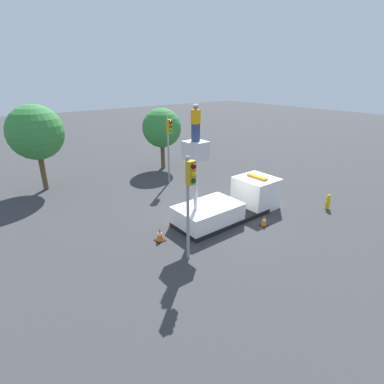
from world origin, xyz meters
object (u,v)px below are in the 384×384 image
object	(u,v)px
bucket_truck	(230,203)
fire_hydrant	(328,202)
traffic_light_across	(169,137)
traffic_light_pole	(190,190)
tree_left_bg	(162,128)
worker	(196,123)
tree_right_bg	(36,133)
traffic_cone_rear	(160,235)
traffic_cone_curbside	(264,221)

from	to	relation	value
bucket_truck	fire_hydrant	distance (m)	6.35
traffic_light_across	fire_hydrant	xyz separation A→B (m)	(5.00, -10.15, -3.09)
traffic_light_pole	tree_left_bg	world-z (taller)	tree_left_bg
fire_hydrant	traffic_light_across	bearing A→B (deg)	116.23
fire_hydrant	worker	bearing A→B (deg)	159.69
bucket_truck	fire_hydrant	size ratio (longest dim) A/B	7.21
fire_hydrant	traffic_light_pole	bearing A→B (deg)	174.49
worker	tree_right_bg	size ratio (longest dim) A/B	0.29
bucket_truck	worker	world-z (taller)	worker
worker	tree_right_bg	distance (m)	12.62
traffic_cone_rear	tree_right_bg	bearing A→B (deg)	103.08
tree_right_bg	traffic_light_across	bearing A→B (deg)	-29.04
traffic_cone_rear	tree_right_bg	world-z (taller)	tree_right_bg
bucket_truck	tree_left_bg	distance (m)	11.38
traffic_cone_rear	traffic_cone_curbside	world-z (taller)	traffic_cone_rear
worker	tree_left_bg	distance (m)	12.08
worker	tree_left_bg	world-z (taller)	worker
bucket_truck	traffic_cone_rear	distance (m)	4.84
bucket_truck	traffic_cone_curbside	world-z (taller)	bucket_truck
traffic_light_across	traffic_cone_curbside	xyz separation A→B (m)	(0.07, -9.15, -3.25)
worker	traffic_cone_curbside	xyz separation A→B (m)	(3.29, -2.04, -5.43)
bucket_truck	traffic_cone_curbside	distance (m)	2.21
bucket_truck	tree_right_bg	bearing A→B (deg)	122.82
tree_right_bg	bucket_truck	bearing A→B (deg)	-57.18
traffic_cone_rear	tree_left_bg	distance (m)	13.18
worker	fire_hydrant	world-z (taller)	worker
bucket_truck	fire_hydrant	world-z (taller)	bucket_truck
worker	fire_hydrant	distance (m)	10.23
bucket_truck	traffic_light_pole	distance (m)	5.67
bucket_truck	fire_hydrant	bearing A→B (deg)	-28.65
bucket_truck	traffic_cone_curbside	xyz separation A→B (m)	(0.63, -2.04, -0.54)
fire_hydrant	tree_right_bg	xyz separation A→B (m)	(-13.02, 14.61, 3.70)
traffic_cone_curbside	tree_right_bg	size ratio (longest dim) A/B	0.11
tree_right_bg	worker	bearing A→B (deg)	-67.43
traffic_light_pole	traffic_cone_curbside	distance (m)	6.10
traffic_light_across	fire_hydrant	world-z (taller)	traffic_light_across
traffic_light_pole	tree_right_bg	world-z (taller)	tree_right_bg
fire_hydrant	traffic_cone_curbside	bearing A→B (deg)	168.56
tree_left_bg	tree_right_bg	xyz separation A→B (m)	(-9.76, 0.76, 0.60)
traffic_light_pole	tree_right_bg	size ratio (longest dim) A/B	0.79
traffic_cone_curbside	tree_left_bg	distance (m)	13.36
bucket_truck	tree_right_bg	size ratio (longest dim) A/B	1.14
bucket_truck	traffic_cone_curbside	bearing A→B (deg)	-72.77
traffic_light_pole	fire_hydrant	world-z (taller)	traffic_light_pole
worker	traffic_cone_rear	size ratio (longest dim) A/B	2.45
traffic_light_pole	traffic_cone_rear	bearing A→B (deg)	95.22
traffic_cone_curbside	tree_left_bg	xyz separation A→B (m)	(1.67, 12.84, 3.27)
traffic_light_across	tree_right_bg	size ratio (longest dim) A/B	0.83
traffic_light_pole	traffic_light_across	distance (m)	10.53
bucket_truck	tree_right_bg	world-z (taller)	tree_right_bg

